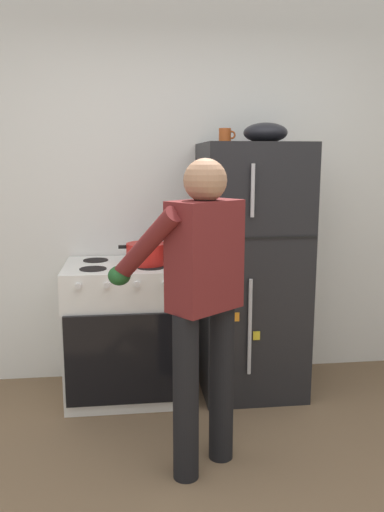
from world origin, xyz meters
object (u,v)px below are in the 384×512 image
stove_range (124,330)px  person_cook (199,288)px  mixing_bowl (265,133)px  refrigerator (251,270)px  red_pot (147,254)px  coffee_mug (225,136)px

stove_range → person_cook: (0.39, -0.90, 0.51)m
person_cook → mixing_bowl: (0.56, 0.91, 0.80)m
stove_range → refrigerator: bearing=0.7°
mixing_bowl → red_pot: bearing=-176.4°
stove_range → coffee_mug: coffee_mug is taller
red_pot → coffee_mug: size_ratio=3.25×
person_cook → mixing_bowl: mixing_bowl is taller
refrigerator → red_pot: refrigerator is taller
stove_range → red_pot: size_ratio=2.52×
red_pot → mixing_bowl: size_ratio=1.26×
person_cook → red_pot: 0.89m
stove_range → person_cook: person_cook is taller
red_pot → refrigerator: bearing=4.0°
person_cook → coffee_mug: 1.28m
mixing_bowl → refrigerator: bearing=-179.8°
coffee_mug → person_cook: bearing=-107.6°
refrigerator → red_pot: size_ratio=4.67×
stove_range → red_pot: red_pot is taller
coffee_mug → mixing_bowl: mixing_bowl is taller
coffee_mug → mixing_bowl: bearing=-11.0°
red_pot → person_cook: bearing=-75.2°
mixing_bowl → person_cook: bearing=-121.6°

